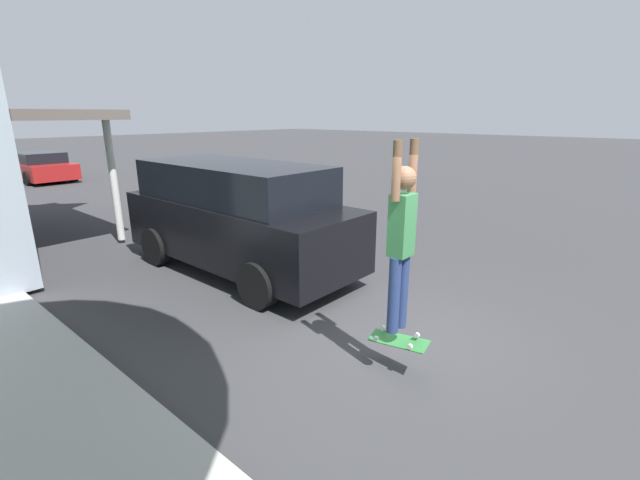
# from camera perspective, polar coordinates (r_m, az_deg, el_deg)

# --- Properties ---
(ground_plane) EXTENTS (120.00, 120.00, 0.00)m
(ground_plane) POSITION_cam_1_polar(r_m,az_deg,el_deg) (5.85, 9.84, -13.48)
(ground_plane) COLOR #333335
(suv_parked) EXTENTS (2.02, 4.89, 2.04)m
(suv_parked) POSITION_cam_1_polar(r_m,az_deg,el_deg) (8.14, -10.96, 3.24)
(suv_parked) COLOR black
(suv_parked) RESTS_ON ground_plane
(car_down_street) EXTENTS (1.98, 4.16, 1.27)m
(car_down_street) POSITION_cam_1_polar(r_m,az_deg,el_deg) (23.18, -33.22, 8.15)
(car_down_street) COLOR maroon
(car_down_street) RESTS_ON ground_plane
(skateboarder) EXTENTS (0.41, 0.24, 2.07)m
(skateboarder) POSITION_cam_1_polar(r_m,az_deg,el_deg) (4.55, 10.79, 0.52)
(skateboarder) COLOR navy
(skateboarder) RESTS_ON ground_plane
(skateboard) EXTENTS (0.27, 0.77, 0.29)m
(skateboard) POSITION_cam_1_polar(r_m,az_deg,el_deg) (5.16, 10.30, -12.97)
(skateboard) COLOR #337F3D
(skateboard) RESTS_ON ground_plane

